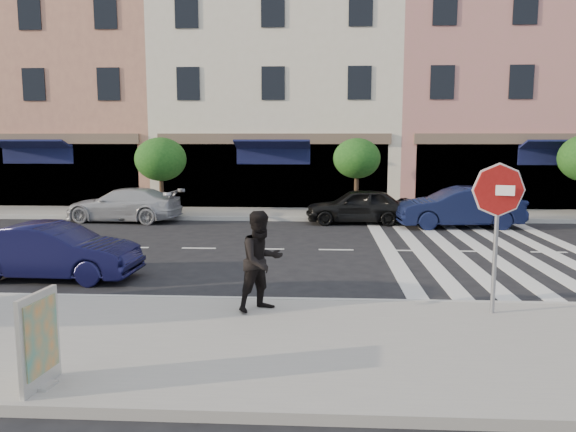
{
  "coord_description": "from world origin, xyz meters",
  "views": [
    {
      "loc": [
        1.5,
        -11.92,
        3.23
      ],
      "look_at": [
        0.78,
        1.0,
        1.4
      ],
      "focal_mm": 35.0,
      "sensor_mm": 36.0,
      "label": 1
    }
  ],
  "objects_px": {
    "walker": "(261,261)",
    "car_near_mid": "(53,251)",
    "car_far_left": "(124,205)",
    "car_far_mid": "(358,206)",
    "car_far_right": "(459,207)",
    "stop_sign": "(498,205)",
    "poster_board": "(40,342)"
  },
  "relations": [
    {
      "from": "walker",
      "to": "car_near_mid",
      "type": "height_order",
      "value": "walker"
    },
    {
      "from": "car_near_mid",
      "to": "car_far_left",
      "type": "relative_size",
      "value": 0.88
    },
    {
      "from": "car_near_mid",
      "to": "car_far_mid",
      "type": "distance_m",
      "value": 11.57
    },
    {
      "from": "car_far_left",
      "to": "car_far_right",
      "type": "relative_size",
      "value": 1.0
    },
    {
      "from": "stop_sign",
      "to": "car_near_mid",
      "type": "distance_m",
      "value": 9.57
    },
    {
      "from": "car_far_left",
      "to": "car_far_mid",
      "type": "relative_size",
      "value": 1.14
    },
    {
      "from": "poster_board",
      "to": "car_far_mid",
      "type": "distance_m",
      "value": 15.39
    },
    {
      "from": "stop_sign",
      "to": "walker",
      "type": "xyz_separation_m",
      "value": [
        -4.08,
        -0.04,
        -1.02
      ]
    },
    {
      "from": "car_far_right",
      "to": "poster_board",
      "type": "bearing_deg",
      "value": -35.21
    },
    {
      "from": "car_far_left",
      "to": "car_far_right",
      "type": "bearing_deg",
      "value": 92.39
    },
    {
      "from": "walker",
      "to": "car_far_right",
      "type": "xyz_separation_m",
      "value": [
        6.01,
        10.55,
        -0.32
      ]
    },
    {
      "from": "stop_sign",
      "to": "poster_board",
      "type": "bearing_deg",
      "value": -135.84
    },
    {
      "from": "stop_sign",
      "to": "car_far_right",
      "type": "distance_m",
      "value": 10.77
    },
    {
      "from": "stop_sign",
      "to": "car_near_mid",
      "type": "bearing_deg",
      "value": -178.15
    },
    {
      "from": "poster_board",
      "to": "car_far_mid",
      "type": "height_order",
      "value": "poster_board"
    },
    {
      "from": "stop_sign",
      "to": "car_near_mid",
      "type": "height_order",
      "value": "stop_sign"
    },
    {
      "from": "walker",
      "to": "car_far_left",
      "type": "xyz_separation_m",
      "value": [
        -6.5,
        11.33,
        -0.4
      ]
    },
    {
      "from": "car_far_left",
      "to": "car_far_right",
      "type": "distance_m",
      "value": 12.54
    },
    {
      "from": "walker",
      "to": "car_far_mid",
      "type": "height_order",
      "value": "walker"
    },
    {
      "from": "car_near_mid",
      "to": "car_far_right",
      "type": "relative_size",
      "value": 0.88
    },
    {
      "from": "walker",
      "to": "car_far_mid",
      "type": "distance_m",
      "value": 11.6
    },
    {
      "from": "poster_board",
      "to": "car_near_mid",
      "type": "distance_m",
      "value": 6.38
    },
    {
      "from": "poster_board",
      "to": "walker",
      "type": "bearing_deg",
      "value": 59.85
    },
    {
      "from": "stop_sign",
      "to": "walker",
      "type": "distance_m",
      "value": 4.2
    },
    {
      "from": "poster_board",
      "to": "stop_sign",
      "type": "bearing_deg",
      "value": 33.26
    },
    {
      "from": "car_far_right",
      "to": "car_far_mid",
      "type": "bearing_deg",
      "value": -106.22
    },
    {
      "from": "car_near_mid",
      "to": "stop_sign",
      "type": "bearing_deg",
      "value": -102.55
    },
    {
      "from": "car_far_left",
      "to": "car_far_right",
      "type": "height_order",
      "value": "car_far_right"
    },
    {
      "from": "stop_sign",
      "to": "car_near_mid",
      "type": "xyz_separation_m",
      "value": [
        -9.13,
        2.49,
        -1.42
      ]
    },
    {
      "from": "poster_board",
      "to": "car_far_left",
      "type": "relative_size",
      "value": 0.27
    },
    {
      "from": "walker",
      "to": "car_near_mid",
      "type": "bearing_deg",
      "value": 112.85
    },
    {
      "from": "walker",
      "to": "poster_board",
      "type": "bearing_deg",
      "value": -166.85
    }
  ]
}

